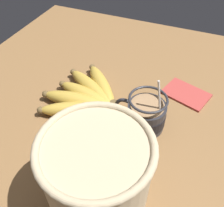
{
  "coord_description": "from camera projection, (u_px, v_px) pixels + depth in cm",
  "views": [
    {
      "loc": [
        -10.74,
        38.4,
        51.25
      ],
      "look_at": [
        6.35,
        -3.02,
        7.58
      ],
      "focal_mm": 40.0,
      "sensor_mm": 36.0,
      "label": 1
    }
  ],
  "objects": [
    {
      "name": "napkin",
      "position": [
        186.0,
        94.0,
        0.71
      ],
      "size": [
        14.17,
        11.82,
        0.6
      ],
      "color": "#A33833",
      "rests_on": "table"
    },
    {
      "name": "coffee_mug",
      "position": [
        146.0,
        115.0,
        0.6
      ],
      "size": [
        12.82,
        9.42,
        14.95
      ],
      "color": "#28282D",
      "rests_on": "table"
    },
    {
      "name": "woven_basket",
      "position": [
        97.0,
        174.0,
        0.43
      ],
      "size": [
        18.92,
        18.92,
        17.96
      ],
      "color": "tan",
      "rests_on": "table"
    },
    {
      "name": "banana_bunch",
      "position": [
        86.0,
        95.0,
        0.68
      ],
      "size": [
        21.19,
        24.99,
        4.44
      ],
      "color": "brown",
      "rests_on": "table"
    },
    {
      "name": "table",
      "position": [
        131.0,
        134.0,
        0.63
      ],
      "size": [
        114.4,
        114.4,
        3.49
      ],
      "color": "brown",
      "rests_on": "ground"
    }
  ]
}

